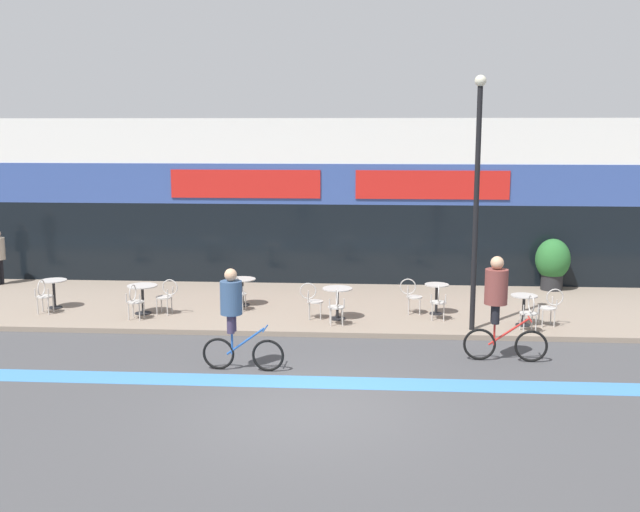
{
  "coord_description": "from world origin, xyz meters",
  "views": [
    {
      "loc": [
        0.98,
        -12.14,
        4.77
      ],
      "look_at": [
        -0.22,
        5.43,
        1.75
      ],
      "focal_mm": 42.0,
      "sensor_mm": 36.0,
      "label": 1
    }
  ],
  "objects_px": {
    "cafe_chair_3_near": "(337,304)",
    "cafe_chair_5_side": "(551,305)",
    "cafe_chair_3_side": "(312,298)",
    "cafe_chair_5_near": "(530,311)",
    "cafe_chair_1_side": "(167,294)",
    "cafe_chair_4_side": "(412,294)",
    "cafe_chair_4_near": "(438,300)",
    "cafe_chair_0_near": "(43,294)",
    "bistro_table_1": "(143,293)",
    "lamp_post": "(477,188)",
    "cyclist_1": "(498,299)",
    "cafe_chair_1_near": "(135,299)",
    "bistro_table_2": "(242,286)",
    "bistro_table_4": "(437,293)",
    "bistro_table_3": "(337,297)",
    "bistro_table_5": "(524,304)",
    "cafe_chair_2_near": "(238,291)",
    "cyclist_0": "(234,311)",
    "planter_pot": "(553,262)",
    "bistro_table_0": "(54,288)"
  },
  "relations": [
    {
      "from": "cafe_chair_5_near",
      "to": "lamp_post",
      "type": "height_order",
      "value": "lamp_post"
    },
    {
      "from": "cafe_chair_0_near",
      "to": "cafe_chair_5_near",
      "type": "height_order",
      "value": "same"
    },
    {
      "from": "cyclist_1",
      "to": "cafe_chair_4_side",
      "type": "bearing_deg",
      "value": 118.12
    },
    {
      "from": "cafe_chair_4_side",
      "to": "cafe_chair_4_near",
      "type": "bearing_deg",
      "value": -41.38
    },
    {
      "from": "cafe_chair_3_side",
      "to": "cafe_chair_5_near",
      "type": "relative_size",
      "value": 1.0
    },
    {
      "from": "cafe_chair_3_side",
      "to": "cafe_chair_4_side",
      "type": "relative_size",
      "value": 1.0
    },
    {
      "from": "bistro_table_1",
      "to": "bistro_table_2",
      "type": "distance_m",
      "value": 2.59
    },
    {
      "from": "cafe_chair_0_near",
      "to": "cyclist_1",
      "type": "distance_m",
      "value": 11.21
    },
    {
      "from": "cafe_chair_0_near",
      "to": "cafe_chair_2_near",
      "type": "relative_size",
      "value": 1.0
    },
    {
      "from": "cafe_chair_1_side",
      "to": "cyclist_1",
      "type": "distance_m",
      "value": 8.3
    },
    {
      "from": "cafe_chair_2_near",
      "to": "cafe_chair_3_near",
      "type": "relative_size",
      "value": 1.0
    },
    {
      "from": "cafe_chair_5_near",
      "to": "bistro_table_4",
      "type": "bearing_deg",
      "value": 45.03
    },
    {
      "from": "bistro_table_5",
      "to": "lamp_post",
      "type": "relative_size",
      "value": 0.13
    },
    {
      "from": "bistro_table_3",
      "to": "cafe_chair_1_near",
      "type": "bearing_deg",
      "value": -175.17
    },
    {
      "from": "cafe_chair_1_side",
      "to": "bistro_table_4",
      "type": "bearing_deg",
      "value": -168.2
    },
    {
      "from": "cafe_chair_4_side",
      "to": "cafe_chair_1_side",
      "type": "bearing_deg",
      "value": -171.37
    },
    {
      "from": "cafe_chair_4_side",
      "to": "lamp_post",
      "type": "height_order",
      "value": "lamp_post"
    },
    {
      "from": "cafe_chair_1_side",
      "to": "cafe_chair_3_side",
      "type": "xyz_separation_m",
      "value": [
        3.69,
        -0.2,
        0.0
      ]
    },
    {
      "from": "bistro_table_2",
      "to": "cyclist_0",
      "type": "relative_size",
      "value": 0.35
    },
    {
      "from": "cafe_chair_2_near",
      "to": "cafe_chair_4_side",
      "type": "height_order",
      "value": "same"
    },
    {
      "from": "bistro_table_1",
      "to": "lamp_post",
      "type": "relative_size",
      "value": 0.13
    },
    {
      "from": "bistro_table_4",
      "to": "bistro_table_1",
      "type": "bearing_deg",
      "value": -176.43
    },
    {
      "from": "bistro_table_5",
      "to": "cafe_chair_4_side",
      "type": "relative_size",
      "value": 0.82
    },
    {
      "from": "cafe_chair_3_near",
      "to": "cafe_chair_5_side",
      "type": "bearing_deg",
      "value": -93.61
    },
    {
      "from": "cafe_chair_2_near",
      "to": "lamp_post",
      "type": "distance_m",
      "value": 6.56
    },
    {
      "from": "cafe_chair_0_near",
      "to": "cafe_chair_3_near",
      "type": "relative_size",
      "value": 1.0
    },
    {
      "from": "cyclist_0",
      "to": "cafe_chair_4_near",
      "type": "bearing_deg",
      "value": 43.8
    },
    {
      "from": "cafe_chair_1_near",
      "to": "cafe_chair_5_side",
      "type": "relative_size",
      "value": 1.0
    },
    {
      "from": "cafe_chair_0_near",
      "to": "cafe_chair_5_side",
      "type": "xyz_separation_m",
      "value": [
        12.5,
        -0.3,
        0.0
      ]
    },
    {
      "from": "bistro_table_1",
      "to": "cafe_chair_4_side",
      "type": "distance_m",
      "value": 6.8
    },
    {
      "from": "cafe_chair_1_side",
      "to": "cafe_chair_5_near",
      "type": "distance_m",
      "value": 8.84
    },
    {
      "from": "bistro_table_1",
      "to": "cafe_chair_0_near",
      "type": "distance_m",
      "value": 2.49
    },
    {
      "from": "cafe_chair_4_near",
      "to": "planter_pot",
      "type": "bearing_deg",
      "value": -38.43
    },
    {
      "from": "cafe_chair_1_near",
      "to": "planter_pot",
      "type": "height_order",
      "value": "planter_pot"
    },
    {
      "from": "bistro_table_2",
      "to": "cyclist_1",
      "type": "relative_size",
      "value": 0.33
    },
    {
      "from": "cafe_chair_0_near",
      "to": "bistro_table_2",
      "type": "bearing_deg",
      "value": -75.28
    },
    {
      "from": "cafe_chair_1_near",
      "to": "bistro_table_5",
      "type": "bearing_deg",
      "value": -84.65
    },
    {
      "from": "cafe_chair_1_near",
      "to": "cafe_chair_4_side",
      "type": "height_order",
      "value": "same"
    },
    {
      "from": "bistro_table_0",
      "to": "planter_pot",
      "type": "relative_size",
      "value": 0.5
    },
    {
      "from": "bistro_table_5",
      "to": "lamp_post",
      "type": "xyz_separation_m",
      "value": [
        -1.26,
        -0.45,
        2.79
      ]
    },
    {
      "from": "bistro_table_3",
      "to": "lamp_post",
      "type": "distance_m",
      "value": 4.28
    },
    {
      "from": "cafe_chair_0_near",
      "to": "cafe_chair_4_side",
      "type": "relative_size",
      "value": 1.0
    },
    {
      "from": "bistro_table_4",
      "to": "cafe_chair_4_side",
      "type": "bearing_deg",
      "value": 179.49
    },
    {
      "from": "cafe_chair_3_side",
      "to": "cyclist_1",
      "type": "bearing_deg",
      "value": -37.22
    },
    {
      "from": "cafe_chair_4_side",
      "to": "cafe_chair_5_near",
      "type": "relative_size",
      "value": 1.0
    },
    {
      "from": "bistro_table_0",
      "to": "cafe_chair_3_side",
      "type": "bearing_deg",
      "value": -5.35
    },
    {
      "from": "bistro_table_3",
      "to": "bistro_table_2",
      "type": "bearing_deg",
      "value": 153.94
    },
    {
      "from": "cafe_chair_1_side",
      "to": "cafe_chair_3_side",
      "type": "bearing_deg",
      "value": -175.3
    },
    {
      "from": "cafe_chair_1_side",
      "to": "cafe_chair_3_near",
      "type": "distance_m",
      "value": 4.4
    },
    {
      "from": "bistro_table_4",
      "to": "cafe_chair_3_near",
      "type": "bearing_deg",
      "value": -152.27
    }
  ]
}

